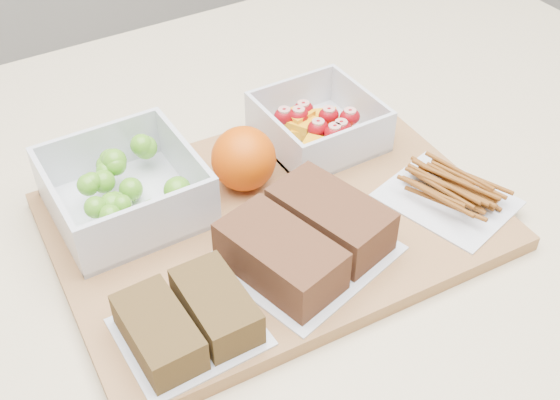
% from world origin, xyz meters
% --- Properties ---
extents(cutting_board, '(0.43, 0.32, 0.02)m').
position_xyz_m(cutting_board, '(-0.02, -0.01, 0.91)').
color(cutting_board, '#9F6F41').
rests_on(cutting_board, counter).
extents(grape_container, '(0.14, 0.14, 0.06)m').
position_xyz_m(grape_container, '(-0.14, 0.07, 0.94)').
color(grape_container, silver).
rests_on(grape_container, cutting_board).
extents(fruit_container, '(0.12, 0.12, 0.05)m').
position_xyz_m(fruit_container, '(0.09, 0.07, 0.94)').
color(fruit_container, silver).
rests_on(fruit_container, cutting_board).
extents(orange, '(0.07, 0.07, 0.07)m').
position_xyz_m(orange, '(-0.02, 0.04, 0.95)').
color(orange, '#D74E05').
rests_on(orange, cutting_board).
extents(sandwich_bag_left, '(0.11, 0.10, 0.03)m').
position_xyz_m(sandwich_bag_left, '(-0.15, -0.10, 0.93)').
color(sandwich_bag_left, silver).
rests_on(sandwich_bag_left, cutting_board).
extents(sandwich_bag_center, '(0.18, 0.16, 0.05)m').
position_xyz_m(sandwich_bag_center, '(-0.02, -0.08, 0.94)').
color(sandwich_bag_center, silver).
rests_on(sandwich_bag_center, cutting_board).
extents(pretzel_bag, '(0.13, 0.14, 0.03)m').
position_xyz_m(pretzel_bag, '(0.14, -0.08, 0.93)').
color(pretzel_bag, silver).
rests_on(pretzel_bag, cutting_board).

